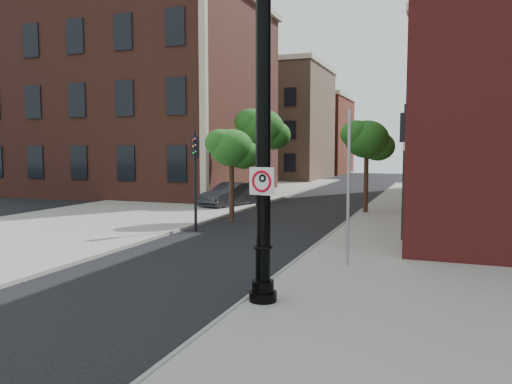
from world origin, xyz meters
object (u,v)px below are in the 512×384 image
at_px(traffic_signal_left, 195,164).
at_px(traffic_signal_right, 405,150).
at_px(no_parking_sign, 262,181).
at_px(lamppost, 263,153).
at_px(parked_car, 231,195).

height_order(traffic_signal_left, traffic_signal_right, traffic_signal_right).
height_order(no_parking_sign, traffic_signal_right, traffic_signal_right).
height_order(lamppost, no_parking_sign, lamppost).
xyz_separation_m(parked_car, traffic_signal_right, (10.26, -8.13, 2.66)).
distance_m(no_parking_sign, traffic_signal_left, 10.21).
distance_m(lamppost, traffic_signal_left, 10.06).
height_order(parked_car, traffic_signal_left, traffic_signal_left).
xyz_separation_m(no_parking_sign, traffic_signal_right, (2.31, 8.74, 0.61)).
height_order(lamppost, traffic_signal_left, lamppost).
xyz_separation_m(lamppost, traffic_signal_left, (-5.85, 8.16, -0.53)).
relative_size(traffic_signal_left, traffic_signal_right, 0.83).
bearing_deg(lamppost, no_parking_sign, -79.54).
xyz_separation_m(lamppost, traffic_signal_right, (2.34, 8.56, 0.04)).
height_order(lamppost, traffic_signal_right, lamppost).
bearing_deg(traffic_signal_right, parked_car, 163.96).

